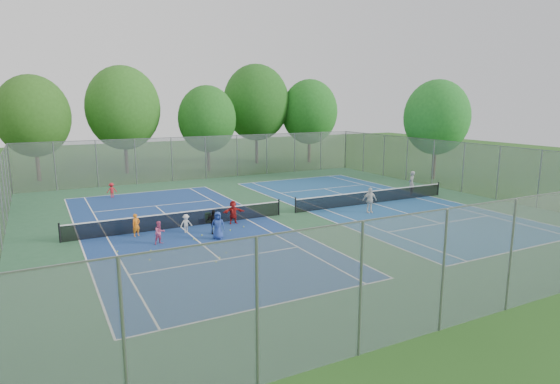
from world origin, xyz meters
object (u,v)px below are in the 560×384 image
(net_left, at_px, (181,220))
(net_right, at_px, (373,197))
(ball_hopper, at_px, (208,218))
(instructor, at_px, (411,183))
(ball_crate, at_px, (201,221))

(net_left, relative_size, net_right, 1.00)
(net_right, bearing_deg, net_left, 180.00)
(net_left, height_order, ball_hopper, net_left)
(instructor, bearing_deg, ball_hopper, -31.70)
(net_right, distance_m, instructor, 4.85)
(ball_crate, xyz_separation_m, ball_hopper, (0.40, -0.06, 0.15))
(net_left, bearing_deg, instructor, 3.51)
(net_left, bearing_deg, net_right, 0.00)
(net_right, bearing_deg, ball_crate, 178.03)
(net_right, relative_size, instructor, 6.90)
(net_left, xyz_separation_m, instructor, (18.69, 1.15, 0.48))
(net_left, xyz_separation_m, net_right, (14.00, 0.00, 0.00))
(ball_crate, bearing_deg, net_left, -162.31)
(ball_hopper, bearing_deg, net_right, -1.73)
(instructor, bearing_deg, net_left, -30.82)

